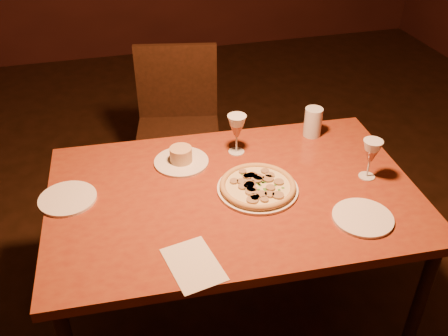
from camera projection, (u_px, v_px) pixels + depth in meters
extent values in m
cube|color=brown|center=(234.00, 195.00, 1.90)|extent=(1.43, 0.97, 0.04)
cylinder|color=black|center=(82.00, 226.00, 2.32)|extent=(0.05, 0.05, 0.70)
cylinder|color=black|center=(416.00, 312.00, 1.91)|extent=(0.05, 0.05, 0.70)
cylinder|color=black|center=(338.00, 192.00, 2.53)|extent=(0.05, 0.05, 0.70)
cube|color=black|center=(178.00, 137.00, 2.73)|extent=(0.53, 0.53, 0.04)
cube|color=black|center=(177.00, 81.00, 2.76)|extent=(0.44, 0.12, 0.43)
cylinder|color=black|center=(147.00, 194.00, 2.71)|extent=(0.04, 0.04, 0.46)
cylinder|color=black|center=(151.00, 158.00, 3.01)|extent=(0.04, 0.04, 0.46)
cylinder|color=black|center=(213.00, 192.00, 2.73)|extent=(0.04, 0.04, 0.46)
cylinder|color=black|center=(211.00, 156.00, 3.03)|extent=(0.04, 0.04, 0.46)
cylinder|color=white|center=(258.00, 189.00, 1.89)|extent=(0.31, 0.31, 0.01)
cylinder|color=beige|center=(258.00, 187.00, 1.88)|extent=(0.28, 0.28, 0.01)
torus|color=tan|center=(258.00, 185.00, 1.88)|extent=(0.29, 0.29, 0.02)
cylinder|color=white|center=(181.00, 162.00, 2.04)|extent=(0.22, 0.22, 0.01)
cylinder|color=tan|center=(181.00, 154.00, 2.02)|extent=(0.09, 0.09, 0.06)
cylinder|color=silver|center=(313.00, 122.00, 2.19)|extent=(0.08, 0.08, 0.13)
cylinder|color=white|center=(68.00, 199.00, 1.84)|extent=(0.21, 0.21, 0.01)
cylinder|color=white|center=(363.00, 218.00, 1.75)|extent=(0.21, 0.21, 0.01)
cube|color=beige|center=(193.00, 264.00, 1.57)|extent=(0.19, 0.24, 0.00)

